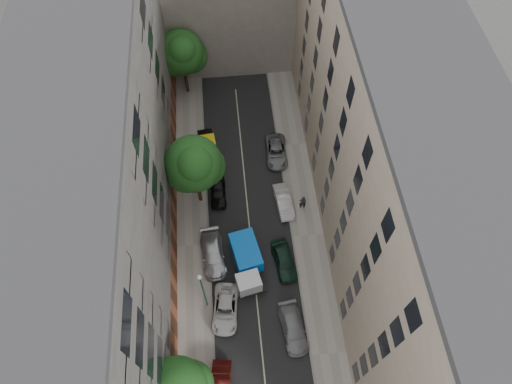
{
  "coord_description": "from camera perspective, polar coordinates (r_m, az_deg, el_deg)",
  "views": [
    {
      "loc": [
        -1.33,
        -18.75,
        39.5
      ],
      "look_at": [
        0.67,
        1.73,
        6.0
      ],
      "focal_mm": 32.0,
      "sensor_mm": 36.0,
      "label": 1
    }
  ],
  "objects": [
    {
      "name": "ground",
      "position": [
        43.75,
        -0.65,
        -6.12
      ],
      "size": [
        120.0,
        120.0,
        0.0
      ],
      "primitive_type": "plane",
      "color": "#4C4C49",
      "rests_on": "ground"
    },
    {
      "name": "car_right_4",
      "position": [
        48.47,
        2.54,
        5.07
      ],
      "size": [
        2.33,
        4.71,
        1.28
      ],
      "primitive_type": "imported",
      "rotation": [
        0.0,
        0.0,
        -0.04
      ],
      "color": "slate",
      "rests_on": "ground"
    },
    {
      "name": "building_left",
      "position": [
        36.27,
        -18.39,
        -0.53
      ],
      "size": [
        8.0,
        44.0,
        20.0
      ],
      "primitive_type": "cube",
      "color": "#464442",
      "rests_on": "ground"
    },
    {
      "name": "tarp_truck",
      "position": [
        41.36,
        -1.17,
        -8.7
      ],
      "size": [
        3.19,
        5.87,
        2.54
      ],
      "rotation": [
        0.0,
        0.0,
        0.2
      ],
      "color": "black",
      "rests_on": "ground"
    },
    {
      "name": "lamp_post",
      "position": [
        37.64,
        -6.69,
        -11.87
      ],
      "size": [
        0.36,
        0.36,
        6.75
      ],
      "color": "#1C6239",
      "rests_on": "sidewalk_left"
    },
    {
      "name": "car_right_3",
      "position": [
        45.07,
        3.49,
        -1.22
      ],
      "size": [
        1.87,
        4.24,
        1.35
      ],
      "primitive_type": "imported",
      "rotation": [
        0.0,
        0.0,
        0.11
      ],
      "color": "silver",
      "rests_on": "ground"
    },
    {
      "name": "tree_mid",
      "position": [
        41.0,
        -7.65,
        3.27
      ],
      "size": [
        5.46,
        5.21,
        8.98
      ],
      "color": "#382619",
      "rests_on": "sidewalk_left"
    },
    {
      "name": "car_right_1",
      "position": [
        40.31,
        4.67,
        -16.65
      ],
      "size": [
        2.39,
        4.76,
        1.33
      ],
      "primitive_type": "imported",
      "rotation": [
        0.0,
        0.0,
        0.12
      ],
      "color": "gray",
      "rests_on": "ground"
    },
    {
      "name": "tree_far",
      "position": [
        51.5,
        -9.21,
        16.62
      ],
      "size": [
        5.21,
        4.92,
        8.34
      ],
      "color": "#382619",
      "rests_on": "sidewalk_left"
    },
    {
      "name": "car_left_5",
      "position": [
        48.91,
        -6.07,
        5.59
      ],
      "size": [
        2.1,
        4.72,
        1.51
      ],
      "primitive_type": "imported",
      "rotation": [
        0.0,
        0.0,
        0.11
      ],
      "color": "black",
      "rests_on": "ground"
    },
    {
      "name": "road_surface",
      "position": [
        43.74,
        -0.65,
        -6.11
      ],
      "size": [
        8.0,
        44.0,
        0.02
      ],
      "primitive_type": "cube",
      "color": "black",
      "rests_on": "ground"
    },
    {
      "name": "car_left_4",
      "position": [
        45.76,
        -4.77,
        0.04
      ],
      "size": [
        1.61,
        3.89,
        1.32
      ],
      "primitive_type": "imported",
      "rotation": [
        0.0,
        0.0,
        -0.02
      ],
      "color": "black",
      "rests_on": "ground"
    },
    {
      "name": "car_left_3",
      "position": [
        42.56,
        -5.37,
        -7.73
      ],
      "size": [
        2.48,
        5.19,
        1.46
      ],
      "primitive_type": "imported",
      "rotation": [
        0.0,
        0.0,
        0.09
      ],
      "color": "#B2B2B7",
      "rests_on": "ground"
    },
    {
      "name": "car_left_2",
      "position": [
        40.75,
        -3.84,
        -14.38
      ],
      "size": [
        2.76,
        4.9,
        1.29
      ],
      "primitive_type": "imported",
      "rotation": [
        0.0,
        0.0,
        -0.14
      ],
      "color": "silver",
      "rests_on": "ground"
    },
    {
      "name": "pedestrian",
      "position": [
        44.68,
        5.86,
        -1.3
      ],
      "size": [
        0.73,
        0.52,
        1.91
      ],
      "primitive_type": "imported",
      "rotation": [
        0.0,
        0.0,
        3.05
      ],
      "color": "black",
      "rests_on": "sidewalk_right"
    },
    {
      "name": "building_right",
      "position": [
        37.07,
        16.39,
        2.29
      ],
      "size": [
        8.0,
        44.0,
        20.0
      ],
      "primitive_type": "cube",
      "color": "tan",
      "rests_on": "ground"
    },
    {
      "name": "sidewalk_left",
      "position": [
        43.86,
        -7.88,
        -6.65
      ],
      "size": [
        3.0,
        44.0,
        0.15
      ],
      "primitive_type": "cube",
      "color": "gray",
      "rests_on": "ground"
    },
    {
      "name": "car_right_2",
      "position": [
        42.21,
        3.54,
        -8.52
      ],
      "size": [
        2.29,
        4.47,
        1.46
      ],
      "primitive_type": "imported",
      "rotation": [
        0.0,
        0.0,
        0.14
      ],
      "color": "black",
      "rests_on": "ground"
    },
    {
      "name": "sidewalk_right",
      "position": [
        44.19,
        6.5,
        -5.41
      ],
      "size": [
        3.0,
        44.0,
        0.15
      ],
      "primitive_type": "cube",
      "color": "gray",
      "rests_on": "ground"
    }
  ]
}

